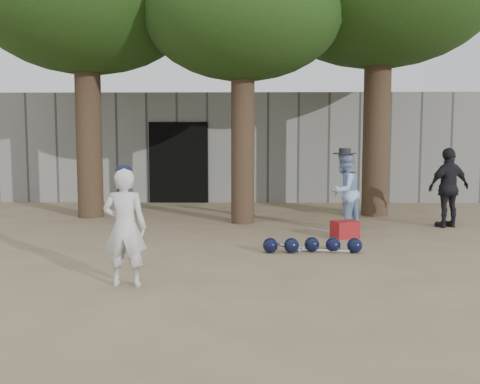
{
  "coord_description": "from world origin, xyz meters",
  "views": [
    {
      "loc": [
        0.74,
        -6.76,
        1.7
      ],
      "look_at": [
        0.6,
        1.0,
        0.95
      ],
      "focal_mm": 40.0,
      "sensor_mm": 36.0,
      "label": 1
    }
  ],
  "objects_px": {
    "boy_player": "(125,227)",
    "red_bag": "(345,229)",
    "spectator_dark": "(449,188)",
    "spectator_blue": "(344,191)"
  },
  "relations": [
    {
      "from": "boy_player",
      "to": "red_bag",
      "type": "bearing_deg",
      "value": -133.4
    },
    {
      "from": "spectator_blue",
      "to": "red_bag",
      "type": "relative_size",
      "value": 3.54
    },
    {
      "from": "boy_player",
      "to": "spectator_dark",
      "type": "relative_size",
      "value": 0.89
    },
    {
      "from": "spectator_blue",
      "to": "red_bag",
      "type": "distance_m",
      "value": 0.98
    },
    {
      "from": "spectator_dark",
      "to": "red_bag",
      "type": "distance_m",
      "value": 2.61
    },
    {
      "from": "boy_player",
      "to": "red_bag",
      "type": "relative_size",
      "value": 3.3
    },
    {
      "from": "boy_player",
      "to": "spectator_dark",
      "type": "bearing_deg",
      "value": -139.46
    },
    {
      "from": "boy_player",
      "to": "red_bag",
      "type": "xyz_separation_m",
      "value": [
        3.12,
        3.14,
        -0.54
      ]
    },
    {
      "from": "boy_player",
      "to": "red_bag",
      "type": "distance_m",
      "value": 4.46
    },
    {
      "from": "boy_player",
      "to": "spectator_dark",
      "type": "distance_m",
      "value": 6.89
    }
  ]
}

